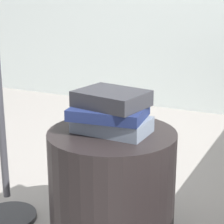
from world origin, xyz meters
TOP-DOWN VIEW (x-y plane):
  - side_table at (0.00, 0.00)m, footprint 0.47×0.47m
  - book_slate at (0.00, 0.00)m, footprint 0.26×0.16m
  - book_navy at (-0.01, -0.01)m, footprint 0.28×0.21m
  - book_charcoal at (-0.01, 0.01)m, footprint 0.26×0.22m

SIDE VIEW (x-z plane):
  - side_table at x=0.00m, z-range 0.00..0.47m
  - book_slate at x=0.00m, z-range 0.47..0.52m
  - book_navy at x=-0.01m, z-range 0.52..0.56m
  - book_charcoal at x=-0.01m, z-range 0.56..0.61m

